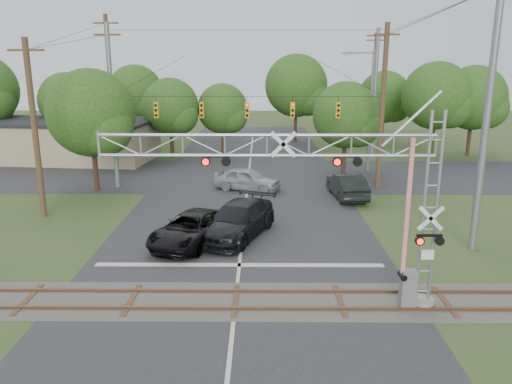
{
  "coord_description": "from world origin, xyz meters",
  "views": [
    {
      "loc": [
        0.93,
        -15.4,
        8.87
      ],
      "look_at": [
        0.74,
        7.5,
        2.91
      ],
      "focal_mm": 35.0,
      "sensor_mm": 36.0,
      "label": 1
    }
  ],
  "objects_px": {
    "traffic_signal_span": "(260,108)",
    "pickup_black": "(191,229)",
    "sedan_silver": "(247,179)",
    "crossing_gantry": "(332,188)",
    "car_dark": "(237,220)",
    "streetlight": "(369,105)",
    "commercial_building": "(68,140)"
  },
  "relations": [
    {
      "from": "car_dark",
      "to": "commercial_building",
      "type": "bearing_deg",
      "value": 149.68
    },
    {
      "from": "traffic_signal_span",
      "to": "pickup_black",
      "type": "xyz_separation_m",
      "value": [
        -3.46,
        -11.68,
        -4.96
      ]
    },
    {
      "from": "traffic_signal_span",
      "to": "streetlight",
      "type": "relative_size",
      "value": 1.97
    },
    {
      "from": "sedan_silver",
      "to": "crossing_gantry",
      "type": "bearing_deg",
      "value": -148.63
    },
    {
      "from": "car_dark",
      "to": "crossing_gantry",
      "type": "bearing_deg",
      "value": -43.08
    },
    {
      "from": "crossing_gantry",
      "to": "pickup_black",
      "type": "xyz_separation_m",
      "value": [
        -5.98,
        6.67,
        -3.82
      ]
    },
    {
      "from": "crossing_gantry",
      "to": "commercial_building",
      "type": "distance_m",
      "value": 35.59
    },
    {
      "from": "crossing_gantry",
      "to": "streetlight",
      "type": "relative_size",
      "value": 1.24
    },
    {
      "from": "car_dark",
      "to": "sedan_silver",
      "type": "xyz_separation_m",
      "value": [
        0.26,
        9.84,
        -0.08
      ]
    },
    {
      "from": "sedan_silver",
      "to": "car_dark",
      "type": "bearing_deg",
      "value": -161.23
    },
    {
      "from": "sedan_silver",
      "to": "commercial_building",
      "type": "height_order",
      "value": "commercial_building"
    },
    {
      "from": "crossing_gantry",
      "to": "commercial_building",
      "type": "relative_size",
      "value": 0.74
    },
    {
      "from": "pickup_black",
      "to": "car_dark",
      "type": "distance_m",
      "value": 2.52
    },
    {
      "from": "car_dark",
      "to": "commercial_building",
      "type": "relative_size",
      "value": 0.37
    },
    {
      "from": "pickup_black",
      "to": "streetlight",
      "type": "xyz_separation_m",
      "value": [
        12.31,
        17.5,
        4.73
      ]
    },
    {
      "from": "pickup_black",
      "to": "sedan_silver",
      "type": "height_order",
      "value": "sedan_silver"
    },
    {
      "from": "car_dark",
      "to": "streetlight",
      "type": "bearing_deg",
      "value": 79.97
    },
    {
      "from": "streetlight",
      "to": "commercial_building",
      "type": "bearing_deg",
      "value": 169.84
    },
    {
      "from": "crossing_gantry",
      "to": "sedan_silver",
      "type": "bearing_deg",
      "value": 101.07
    },
    {
      "from": "sedan_silver",
      "to": "pickup_black",
      "type": "bearing_deg",
      "value": -172.82
    },
    {
      "from": "pickup_black",
      "to": "commercial_building",
      "type": "relative_size",
      "value": 0.34
    },
    {
      "from": "sedan_silver",
      "to": "streetlight",
      "type": "bearing_deg",
      "value": -35.66
    },
    {
      "from": "commercial_building",
      "to": "crossing_gantry",
      "type": "bearing_deg",
      "value": -49.1
    },
    {
      "from": "car_dark",
      "to": "commercial_building",
      "type": "height_order",
      "value": "commercial_building"
    },
    {
      "from": "traffic_signal_span",
      "to": "streetlight",
      "type": "distance_m",
      "value": 10.59
    },
    {
      "from": "commercial_building",
      "to": "car_dark",
      "type": "bearing_deg",
      "value": -46.04
    },
    {
      "from": "traffic_signal_span",
      "to": "pickup_black",
      "type": "distance_m",
      "value": 13.16
    },
    {
      "from": "traffic_signal_span",
      "to": "sedan_silver",
      "type": "height_order",
      "value": "traffic_signal_span"
    },
    {
      "from": "sedan_silver",
      "to": "traffic_signal_span",
      "type": "bearing_deg",
      "value": -29.31
    },
    {
      "from": "streetlight",
      "to": "car_dark",
      "type": "bearing_deg",
      "value": -121.38
    },
    {
      "from": "traffic_signal_span",
      "to": "sedan_silver",
      "type": "xyz_separation_m",
      "value": [
        -0.92,
        -0.78,
        -4.92
      ]
    },
    {
      "from": "crossing_gantry",
      "to": "traffic_signal_span",
      "type": "height_order",
      "value": "traffic_signal_span"
    }
  ]
}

